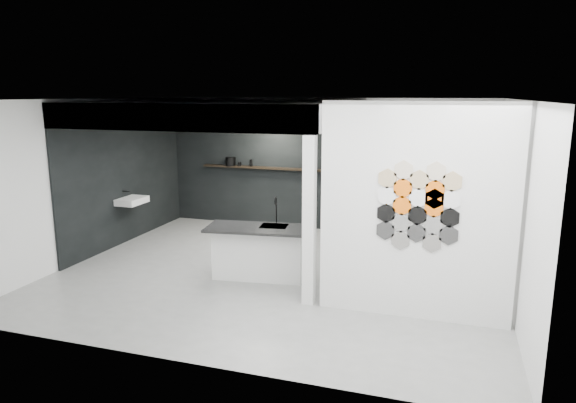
# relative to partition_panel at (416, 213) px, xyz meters

# --- Properties ---
(floor) EXTENTS (7.00, 6.00, 0.01)m
(floor) POSITION_rel_partition_panel_xyz_m (-2.23, 1.00, -1.40)
(floor) COLOR slate
(partition_panel) EXTENTS (2.45, 0.15, 2.80)m
(partition_panel) POSITION_rel_partition_panel_xyz_m (0.00, 0.00, 0.00)
(partition_panel) COLOR silver
(partition_panel) RESTS_ON floor
(bay_clad_back) EXTENTS (4.40, 0.04, 2.35)m
(bay_clad_back) POSITION_rel_partition_panel_xyz_m (-3.52, 3.97, -0.22)
(bay_clad_back) COLOR black
(bay_clad_back) RESTS_ON floor
(bay_clad_left) EXTENTS (0.04, 4.00, 2.35)m
(bay_clad_left) POSITION_rel_partition_panel_xyz_m (-5.70, 2.00, -0.22)
(bay_clad_left) COLOR black
(bay_clad_left) RESTS_ON floor
(bulkhead) EXTENTS (4.40, 4.00, 0.40)m
(bulkhead) POSITION_rel_partition_panel_xyz_m (-3.52, 2.00, 1.15)
(bulkhead) COLOR silver
(bulkhead) RESTS_ON corner_column
(corner_column) EXTENTS (0.16, 0.16, 2.35)m
(corner_column) POSITION_rel_partition_panel_xyz_m (-1.41, 0.00, -0.22)
(corner_column) COLOR silver
(corner_column) RESTS_ON floor
(fascia_beam) EXTENTS (4.40, 0.16, 0.40)m
(fascia_beam) POSITION_rel_partition_panel_xyz_m (-3.52, 0.08, 1.15)
(fascia_beam) COLOR silver
(fascia_beam) RESTS_ON corner_column
(wall_basin) EXTENTS (0.40, 0.60, 0.12)m
(wall_basin) POSITION_rel_partition_panel_xyz_m (-5.46, 1.80, -0.55)
(wall_basin) COLOR silver
(wall_basin) RESTS_ON bay_clad_left
(display_shelf) EXTENTS (3.00, 0.15, 0.04)m
(display_shelf) POSITION_rel_partition_panel_xyz_m (-3.43, 3.87, -0.10)
(display_shelf) COLOR black
(display_shelf) RESTS_ON bay_clad_back
(kitchen_island) EXTENTS (1.68, 0.91, 1.29)m
(kitchen_island) POSITION_rel_partition_panel_xyz_m (-2.43, 0.74, -0.96)
(kitchen_island) COLOR silver
(kitchen_island) RESTS_ON floor
(stockpot) EXTENTS (0.29, 0.29, 0.18)m
(stockpot) POSITION_rel_partition_panel_xyz_m (-4.29, 3.87, 0.01)
(stockpot) COLOR black
(stockpot) RESTS_ON display_shelf
(kettle) EXTENTS (0.25, 0.25, 0.17)m
(kettle) POSITION_rel_partition_panel_xyz_m (-2.54, 3.87, 0.00)
(kettle) COLOR black
(kettle) RESTS_ON display_shelf
(glass_bowl) EXTENTS (0.19, 0.19, 0.10)m
(glass_bowl) POSITION_rel_partition_panel_xyz_m (-2.08, 3.87, -0.03)
(glass_bowl) COLOR gray
(glass_bowl) RESTS_ON display_shelf
(glass_vase) EXTENTS (0.11, 0.11, 0.12)m
(glass_vase) POSITION_rel_partition_panel_xyz_m (-2.08, 3.87, -0.02)
(glass_vase) COLOR gray
(glass_vase) RESTS_ON display_shelf
(bottle_dark) EXTENTS (0.07, 0.07, 0.15)m
(bottle_dark) POSITION_rel_partition_panel_xyz_m (-3.80, 3.87, -0.00)
(bottle_dark) COLOR black
(bottle_dark) RESTS_ON display_shelf
(utensil_cup) EXTENTS (0.08, 0.08, 0.09)m
(utensil_cup) POSITION_rel_partition_panel_xyz_m (-4.07, 3.87, -0.04)
(utensil_cup) COLOR black
(utensil_cup) RESTS_ON display_shelf
(hex_tile_cluster) EXTENTS (1.04, 0.02, 1.16)m
(hex_tile_cluster) POSITION_rel_partition_panel_xyz_m (0.03, -0.09, 0.10)
(hex_tile_cluster) COLOR #2D2D2D
(hex_tile_cluster) RESTS_ON partition_panel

